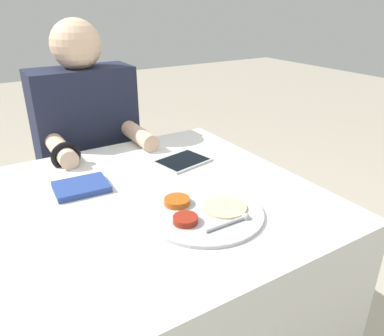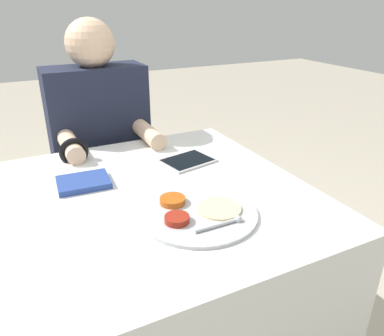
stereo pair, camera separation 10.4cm
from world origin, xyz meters
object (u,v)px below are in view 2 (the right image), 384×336
object	(u,v)px
thali_tray	(197,212)
red_notebook	(84,183)
tablet_device	(187,161)
person_diner	(103,161)

from	to	relation	value
thali_tray	red_notebook	bearing A→B (deg)	127.00
tablet_device	person_diner	size ratio (longest dim) A/B	0.18
red_notebook	tablet_device	world-z (taller)	red_notebook
thali_tray	tablet_device	xyz separation A→B (m)	(0.14, 0.35, -0.00)
tablet_device	person_diner	bearing A→B (deg)	114.19
red_notebook	tablet_device	size ratio (longest dim) A/B	0.82
thali_tray	person_diner	world-z (taller)	person_diner
person_diner	thali_tray	bearing A→B (deg)	-84.84
thali_tray	red_notebook	size ratio (longest dim) A/B	1.95
thali_tray	tablet_device	bearing A→B (deg)	68.37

